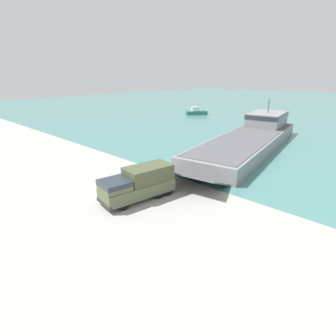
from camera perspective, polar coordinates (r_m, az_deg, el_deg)
ground_plane at (r=27.78m, az=-9.22°, el=-4.23°), size 240.00×240.00×0.00m
landing_craft at (r=45.80m, az=17.89°, el=6.67°), size 13.06×37.06×6.85m
military_truck at (r=24.62m, az=-6.49°, el=-3.33°), size 3.69×7.41×3.03m
soldier_on_ramp at (r=26.18m, az=-11.22°, el=-3.35°), size 0.48×0.34×1.82m
moored_boat_a at (r=79.45m, az=6.11°, el=12.03°), size 5.87×6.42×2.26m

